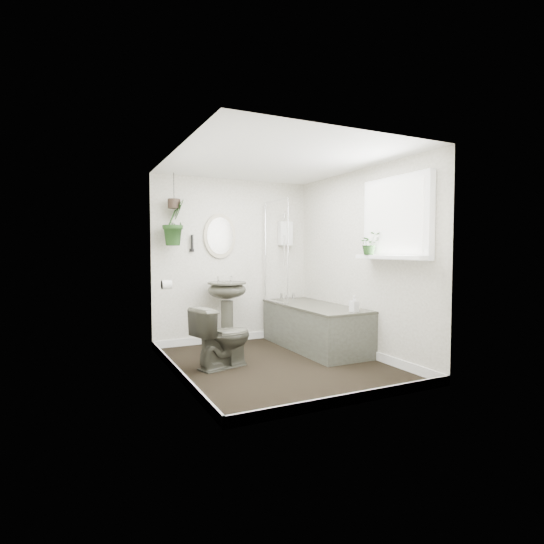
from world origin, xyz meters
name	(u,v)px	position (x,y,z in m)	size (l,w,h in m)	color
floor	(278,365)	(0.00, 0.00, -0.01)	(2.30, 2.80, 0.02)	black
ceiling	(278,160)	(0.00, 0.00, 2.31)	(2.30, 2.80, 0.02)	white
wall_back	(233,261)	(0.00, 1.41, 1.15)	(2.30, 0.02, 2.30)	white
wall_front	(354,269)	(0.00, -1.41, 1.15)	(2.30, 0.02, 2.30)	white
wall_left	(175,265)	(-1.16, 0.00, 1.15)	(0.02, 2.80, 2.30)	white
wall_right	(361,262)	(1.16, 0.00, 1.15)	(0.02, 2.80, 2.30)	white
skirting	(278,360)	(0.00, 0.00, 0.05)	(2.30, 2.80, 0.10)	white
bathtub	(315,326)	(0.80, 0.50, 0.29)	(0.72, 1.72, 0.58)	#3B3A30
bath_screen	(276,252)	(0.47, 0.99, 1.28)	(0.04, 0.72, 1.40)	silver
shower_box	(285,233)	(0.80, 1.34, 1.55)	(0.20, 0.10, 0.35)	white
oval_mirror	(220,236)	(-0.21, 1.37, 1.50)	(0.46, 0.03, 0.62)	#BEB294
wall_sconce	(192,243)	(-0.61, 1.36, 1.40)	(0.04, 0.04, 0.22)	black
toilet_roll_holder	(167,285)	(-1.10, 0.70, 0.90)	(0.11, 0.11, 0.11)	white
window_recess	(397,218)	(1.09, -0.70, 1.65)	(0.08, 1.00, 0.90)	white
window_sill	(391,257)	(1.02, -0.70, 1.23)	(0.18, 1.00, 0.04)	white
window_blinds	(393,218)	(1.04, -0.70, 1.65)	(0.01, 0.86, 0.76)	white
toilet	(223,337)	(-0.60, 0.17, 0.34)	(0.38, 0.67, 0.69)	#3B3A30
pedestal_sink	(227,314)	(-0.21, 1.10, 0.44)	(0.52, 0.44, 0.88)	#3B3A30
sill_plant	(370,244)	(0.97, -0.40, 1.38)	(0.23, 0.20, 0.26)	black
hanging_plant	(174,222)	(-0.87, 1.25, 1.66)	(0.33, 0.27, 0.60)	black
soap_bottle	(354,304)	(0.88, -0.24, 0.67)	(0.09, 0.09, 0.19)	black
hanging_pot	(174,204)	(-0.87, 1.25, 1.90)	(0.16, 0.16, 0.12)	#31251C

